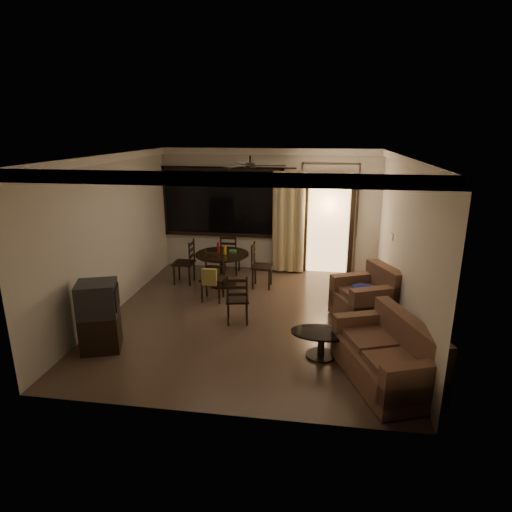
% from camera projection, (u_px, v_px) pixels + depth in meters
% --- Properties ---
extents(ground, '(5.50, 5.50, 0.00)m').
position_uv_depth(ground, '(251.00, 316.00, 7.62)').
color(ground, '#7F6651').
rests_on(ground, ground).
extents(room_shell, '(5.50, 6.70, 5.50)m').
position_uv_depth(room_shell, '(293.00, 199.00, 8.70)').
color(room_shell, beige).
rests_on(room_shell, ground).
extents(dining_table, '(1.12, 1.12, 0.92)m').
position_uv_depth(dining_table, '(222.00, 260.00, 9.01)').
color(dining_table, black).
rests_on(dining_table, ground).
extents(dining_chair_west, '(0.42, 0.42, 0.95)m').
position_uv_depth(dining_chair_west, '(185.00, 270.00, 9.21)').
color(dining_chair_west, black).
rests_on(dining_chair_west, ground).
extents(dining_chair_east, '(0.42, 0.42, 0.95)m').
position_uv_depth(dining_chair_east, '(261.00, 274.00, 8.96)').
color(dining_chair_east, black).
rests_on(dining_chair_east, ground).
extents(dining_chair_south, '(0.42, 0.48, 0.95)m').
position_uv_depth(dining_chair_south, '(213.00, 285.00, 8.27)').
color(dining_chair_south, black).
rests_on(dining_chair_south, ground).
extents(dining_chair_north, '(0.42, 0.42, 0.95)m').
position_uv_depth(dining_chair_north, '(230.00, 261.00, 9.83)').
color(dining_chair_north, black).
rests_on(dining_chair_north, ground).
extents(tv_cabinet, '(0.69, 0.66, 1.07)m').
position_uv_depth(tv_cabinet, '(99.00, 316.00, 6.36)').
color(tv_cabinet, black).
rests_on(tv_cabinet, ground).
extents(sofa, '(1.34, 1.78, 0.85)m').
position_uv_depth(sofa, '(389.00, 358.00, 5.58)').
color(sofa, '#4B2E23').
rests_on(sofa, ground).
extents(armchair, '(1.23, 1.23, 0.93)m').
position_uv_depth(armchair, '(368.00, 299.00, 7.39)').
color(armchair, '#4B2E23').
rests_on(armchair, ground).
extents(coffee_table, '(0.89, 0.54, 0.39)m').
position_uv_depth(coffee_table, '(321.00, 340.00, 6.22)').
color(coffee_table, black).
rests_on(coffee_table, ground).
extents(side_chair, '(0.46, 0.46, 0.88)m').
position_uv_depth(side_chair, '(237.00, 308.00, 7.33)').
color(side_chair, black).
rests_on(side_chair, ground).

